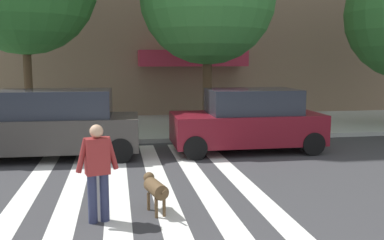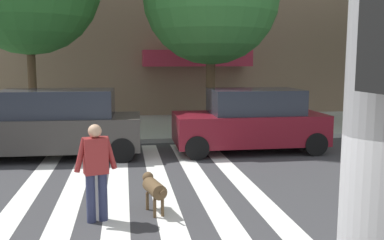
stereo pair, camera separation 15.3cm
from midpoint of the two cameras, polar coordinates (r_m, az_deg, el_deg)
name	(u,v)px [view 1 (the left image)]	position (r m, az deg, el deg)	size (l,w,h in m)	color
ground_plane	(178,206)	(8.05, -2.50, -11.38)	(160.00, 160.00, 0.00)	#353538
sidewalk_far	(145,127)	(16.80, -6.54, -0.94)	(80.00, 6.00, 0.15)	#A6ADA4
crosswalk_stripes	(143,208)	(7.99, -7.12, -11.55)	(4.95, 11.47, 0.01)	silver
parked_car_behind_first	(50,125)	(12.26, -18.72, -0.61)	(4.92, 2.03, 1.87)	#3A3733
parked_car_third_in_line	(248,121)	(12.68, 7.12, -0.09)	(4.36, 2.05, 1.83)	maroon
pedestrian_dog_walker	(98,168)	(7.21, -13.09, -6.21)	(0.70, 0.33, 1.64)	#282D4C
dog_on_leash	(155,188)	(7.63, -5.55, -9.02)	(0.42, 0.99, 0.65)	brown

